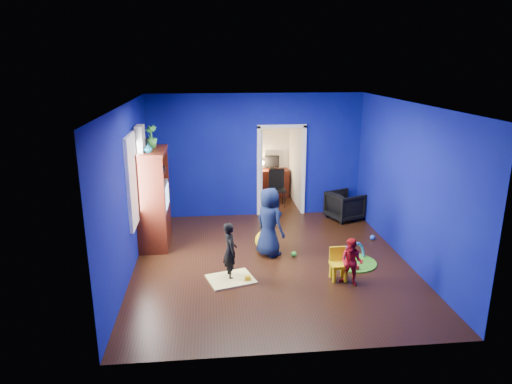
{
  "coord_description": "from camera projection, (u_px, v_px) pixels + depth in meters",
  "views": [
    {
      "loc": [
        -1.08,
        -7.71,
        3.61
      ],
      "look_at": [
        -0.24,
        0.4,
        1.25
      ],
      "focal_mm": 32.0,
      "sensor_mm": 36.0,
      "label": 1
    }
  ],
  "objects": [
    {
      "name": "study_desk",
      "position": [
        272.0,
        183.0,
        12.5
      ],
      "size": [
        0.88,
        0.44,
        0.75
      ],
      "primitive_type": "cube",
      "color": "#3D140A",
      "rests_on": "floor"
    },
    {
      "name": "floor",
      "position": [
        271.0,
        262.0,
        8.48
      ],
      "size": [
        5.0,
        5.5,
        0.01
      ],
      "primitive_type": "cube",
      "color": "black",
      "rests_on": "ground"
    },
    {
      "name": "toy_1",
      "position": [
        373.0,
        237.0,
        9.52
      ],
      "size": [
        0.11,
        0.11,
        0.11
      ],
      "primitive_type": "sphere",
      "color": "blue",
      "rests_on": "floor"
    },
    {
      "name": "yellow_blanket",
      "position": [
        231.0,
        279.0,
        7.78
      ],
      "size": [
        0.89,
        0.79,
        0.03
      ],
      "primitive_type": "cube",
      "rotation": [
        0.0,
        0.0,
        0.29
      ],
      "color": "#F2E07A",
      "rests_on": "floor"
    },
    {
      "name": "wall_right",
      "position": [
        407.0,
        183.0,
        8.32
      ],
      "size": [
        0.02,
        5.5,
        2.9
      ],
      "primitive_type": "cube",
      "color": "#0B0C7D",
      "rests_on": "floor"
    },
    {
      "name": "play_mat",
      "position": [
        353.0,
        263.0,
        8.43
      ],
      "size": [
        0.85,
        0.85,
        0.02
      ],
      "primitive_type": "cylinder",
      "color": "#4BA124",
      "rests_on": "floor"
    },
    {
      "name": "child_black",
      "position": [
        230.0,
        251.0,
        7.74
      ],
      "size": [
        0.31,
        0.41,
        1.0
      ],
      "primitive_type": "imported",
      "rotation": [
        0.0,
        0.0,
        1.78
      ],
      "color": "black",
      "rests_on": "floor"
    },
    {
      "name": "potted_plant",
      "position": [
        151.0,
        136.0,
        8.91
      ],
      "size": [
        0.31,
        0.31,
        0.43
      ],
      "primitive_type": "imported",
      "rotation": [
        0.0,
        0.0,
        -0.37
      ],
      "color": "green",
      "rests_on": "tv_armoire"
    },
    {
      "name": "toy_arch",
      "position": [
        353.0,
        262.0,
        8.43
      ],
      "size": [
        0.61,
        0.54,
        0.77
      ],
      "primitive_type": "torus",
      "rotation": [
        1.57,
        0.0,
        0.71
      ],
      "color": "#3F8CD8",
      "rests_on": "floor"
    },
    {
      "name": "doorway",
      "position": [
        281.0,
        172.0,
        10.87
      ],
      "size": [
        1.16,
        0.1,
        2.1
      ],
      "primitive_type": "cube",
      "color": "white",
      "rests_on": "floor"
    },
    {
      "name": "vase",
      "position": [
        148.0,
        148.0,
        8.45
      ],
      "size": [
        0.21,
        0.21,
        0.17
      ],
      "primitive_type": "imported",
      "rotation": [
        0.0,
        0.0,
        0.41
      ],
      "color": "#0D596E",
      "rests_on": "tv_armoire"
    },
    {
      "name": "wall_back",
      "position": [
        256.0,
        156.0,
        10.7
      ],
      "size": [
        5.0,
        0.02,
        2.9
      ],
      "primitive_type": "cube",
      "color": "#0B0C7D",
      "rests_on": "floor"
    },
    {
      "name": "desk_lamp",
      "position": [
        262.0,
        163.0,
        12.38
      ],
      "size": [
        0.14,
        0.14,
        0.14
      ],
      "primitive_type": "sphere",
      "color": "#FFD88C",
      "rests_on": "study_desk"
    },
    {
      "name": "desk_monitor",
      "position": [
        272.0,
        161.0,
        12.46
      ],
      "size": [
        0.4,
        0.05,
        0.32
      ],
      "primitive_type": "cube",
      "color": "black",
      "rests_on": "study_desk"
    },
    {
      "name": "tv_armoire",
      "position": [
        153.0,
        198.0,
        9.03
      ],
      "size": [
        0.58,
        1.14,
        1.96
      ],
      "primitive_type": "cube",
      "color": "#431A0B",
      "rests_on": "floor"
    },
    {
      "name": "ceiling",
      "position": [
        273.0,
        104.0,
        7.67
      ],
      "size": [
        5.0,
        5.5,
        0.01
      ],
      "primitive_type": "cube",
      "color": "white",
      "rests_on": "wall_back"
    },
    {
      "name": "toddler_red",
      "position": [
        352.0,
        262.0,
        7.52
      ],
      "size": [
        0.5,
        0.48,
        0.81
      ],
      "primitive_type": "imported",
      "rotation": [
        0.0,
        0.0,
        -0.6
      ],
      "color": "red",
      "rests_on": "floor"
    },
    {
      "name": "toy_0",
      "position": [
        356.0,
        268.0,
        8.12
      ],
      "size": [
        0.1,
        0.08,
        0.1
      ],
      "primitive_type": "cube",
      "color": "red",
      "rests_on": "floor"
    },
    {
      "name": "hopper_ball",
      "position": [
        265.0,
        240.0,
        8.98
      ],
      "size": [
        0.39,
        0.39,
        0.39
      ],
      "primitive_type": "sphere",
      "color": "yellow",
      "rests_on": "floor"
    },
    {
      "name": "kid_chair",
      "position": [
        339.0,
        266.0,
        7.74
      ],
      "size": [
        0.29,
        0.29,
        0.5
      ],
      "primitive_type": "cube",
      "rotation": [
        0.0,
        0.0,
        0.03
      ],
      "color": "yellow",
      "rests_on": "floor"
    },
    {
      "name": "toy_2",
      "position": [
        248.0,
        279.0,
        7.72
      ],
      "size": [
        0.1,
        0.08,
        0.1
      ],
      "primitive_type": "cube",
      "color": "yellow",
      "rests_on": "floor"
    },
    {
      "name": "armchair",
      "position": [
        345.0,
        206.0,
        10.69
      ],
      "size": [
        0.94,
        0.93,
        0.66
      ],
      "primitive_type": "imported",
      "rotation": [
        0.0,
        0.0,
        1.96
      ],
      "color": "black",
      "rests_on": "floor"
    },
    {
      "name": "alcove",
      "position": [
        276.0,
        156.0,
        11.65
      ],
      "size": [
        1.0,
        1.75,
        2.5
      ],
      "primitive_type": null,
      "color": "silver",
      "rests_on": "floor"
    },
    {
      "name": "toy_3",
      "position": [
        294.0,
        254.0,
        8.7
      ],
      "size": [
        0.11,
        0.11,
        0.11
      ],
      "primitive_type": "sphere",
      "color": "green",
      "rests_on": "floor"
    },
    {
      "name": "window_left",
      "position": [
        132.0,
        180.0,
        8.14
      ],
      "size": [
        0.03,
        0.95,
        1.55
      ],
      "primitive_type": "cube",
      "color": "white",
      "rests_on": "wall_left"
    },
    {
      "name": "wall_front",
      "position": [
        303.0,
        248.0,
        5.45
      ],
      "size": [
        5.0,
        0.02,
        2.9
      ],
      "primitive_type": "cube",
      "color": "#0B0C7D",
      "rests_on": "floor"
    },
    {
      "name": "child_navy",
      "position": [
        269.0,
        222.0,
        8.62
      ],
      "size": [
        0.72,
        0.78,
        1.33
      ],
      "primitive_type": "imported",
      "rotation": [
        0.0,
        0.0,
        2.19
      ],
      "color": "#0E1434",
      "rests_on": "floor"
    },
    {
      "name": "wall_left",
      "position": [
        128.0,
        191.0,
        7.83
      ],
      "size": [
        0.02,
        5.5,
        2.9
      ],
      "primitive_type": "cube",
      "color": "#0B0C7D",
      "rests_on": "floor"
    },
    {
      "name": "crt_tv",
      "position": [
        155.0,
        196.0,
        9.02
      ],
      "size": [
        0.46,
        0.7,
        0.54
      ],
      "primitive_type": "cube",
      "color": "silver",
      "rests_on": "tv_armoire"
    },
    {
      "name": "curtain",
      "position": [
        143.0,
        188.0,
        8.76
      ],
      "size": [
        0.14,
        0.42,
        2.4
      ],
      "primitive_type": "cube",
      "color": "slate",
      "rests_on": "floor"
    },
    {
      "name": "folding_chair",
      "position": [
        277.0,
        189.0,
        11.56
      ],
      "size": [
        0.4,
        0.4,
        0.92
      ],
      "primitive_type": "cube",
      "color": "black",
      "rests_on": "floor"
    },
    {
      "name": "toy_4",
      "position": [
        345.0,
        249.0,
        8.94
      ],
      "size": [
        0.1,
        0.08,
        0.1
      ],
      "primitive_type": "cube",
      "color": "#DF53D2",
      "rests_on": "floor"
    },
    {
      "name": "book_shelf",
      "position": [
        272.0,
        122.0,
        12.15
      ],
      "size": [
        0.88,
        0.24,
        0.04
      ],
      "primitive_type": "cube",
      "color": "white",
      "rests_on": "study_desk"
    }
  ]
}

